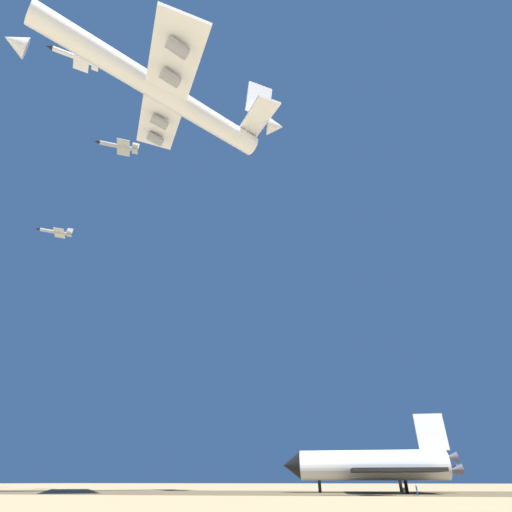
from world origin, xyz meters
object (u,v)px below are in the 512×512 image
object	(u,v)px
chase_jet_left_wing	(119,146)
chase_jet_right_wing	(56,232)
space_shuttle	(370,465)
ground_support_crate	(405,490)
carrier_jet	(164,92)
chase_jet_trailing	(76,57)
ground_crew_near_nose	(417,490)

from	to	relation	value
chase_jet_left_wing	chase_jet_right_wing	xyz separation A→B (m)	(53.13, -30.93, -6.59)
space_shuttle	ground_support_crate	distance (m)	20.27
space_shuttle	carrier_jet	distance (m)	110.47
chase_jet_right_wing	chase_jet_trailing	world-z (taller)	chase_jet_trailing
space_shuttle	chase_jet_right_wing	distance (m)	157.03
chase_jet_left_wing	ground_crew_near_nose	world-z (taller)	chase_jet_left_wing
chase_jet_trailing	ground_crew_near_nose	distance (m)	141.16
carrier_jet	chase_jet_trailing	distance (m)	32.34
space_shuttle	chase_jet_right_wing	size ratio (longest dim) A/B	2.77
space_shuttle	carrier_jet	xyz separation A→B (m)	(41.69, 41.58, 93.47)
ground_crew_near_nose	ground_support_crate	distance (m)	34.49
space_shuttle	chase_jet_trailing	size ratio (longest dim) A/B	2.94
chase_jet_right_wing	space_shuttle	bearing A→B (deg)	139.98
space_shuttle	carrier_jet	bearing A→B (deg)	37.02
chase_jet_right_wing	ground_crew_near_nose	world-z (taller)	chase_jet_right_wing
chase_jet_trailing	space_shuttle	bearing A→B (deg)	174.24
carrier_jet	ground_support_crate	xyz separation A→B (m)	(-48.79, -59.92, -98.39)
chase_jet_right_wing	ground_crew_near_nose	bearing A→B (deg)	133.43
ground_crew_near_nose	chase_jet_left_wing	bearing A→B (deg)	9.40
space_shuttle	carrier_jet	world-z (taller)	carrier_jet
carrier_jet	chase_jet_left_wing	distance (m)	36.93
carrier_jet	chase_jet_trailing	xyz separation A→B (m)	(26.93, 9.49, 15.18)
carrier_jet	chase_jet_trailing	size ratio (longest dim) A/B	4.92
chase_jet_right_wing	ground_crew_near_nose	size ratio (longest dim) A/B	8.10
space_shuttle	chase_jet_left_wing	size ratio (longest dim) A/B	2.72
carrier_jet	chase_jet_left_wing	world-z (taller)	carrier_jet
chase_jet_left_wing	ground_crew_near_nose	distance (m)	132.70
chase_jet_right_wing	ground_support_crate	bearing A→B (deg)	148.14
chase_jet_trailing	ground_support_crate	distance (m)	153.13
chase_jet_left_wing	chase_jet_right_wing	world-z (taller)	chase_jet_left_wing
space_shuttle	chase_jet_trailing	bearing A→B (deg)	28.75
chase_jet_right_wing	ground_support_crate	xyz separation A→B (m)	(-132.13, -9.17, -99.47)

